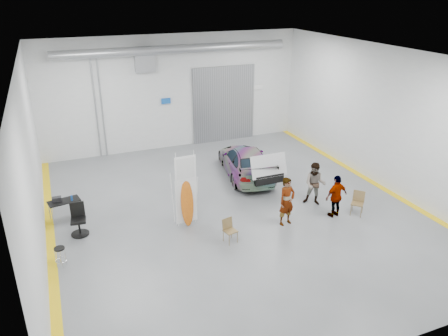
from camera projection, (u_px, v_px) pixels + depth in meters
name	position (u px, v px, depth m)	size (l,w,h in m)	color
ground	(234.00, 209.00, 17.39)	(16.00, 16.00, 0.00)	slate
room_shell	(218.00, 96.00, 17.78)	(14.02, 16.18, 6.01)	silver
sedan_car	(246.00, 161.00, 20.24)	(1.93, 4.74, 1.38)	silver
person_a	(287.00, 201.00, 16.01)	(0.68, 0.45, 1.87)	#89594B
person_b	(315.00, 184.00, 17.49)	(0.87, 0.67, 1.79)	#486984
person_c	(336.00, 196.00, 16.57)	(0.99, 0.41, 1.71)	#935831
surfboard_display	(186.00, 196.00, 15.83)	(0.82, 0.25, 2.90)	white
folding_chair_near	(230.00, 235.00, 15.11)	(0.49, 0.51, 0.86)	brown
folding_chair_far	(357.00, 208.00, 16.90)	(0.61, 0.70, 0.93)	brown
shop_stool	(61.00, 257.00, 13.77)	(0.35, 0.35, 0.68)	black
work_table	(62.00, 201.00, 16.48)	(1.24, 0.79, 0.94)	gray
office_chair	(78.00, 221.00, 15.50)	(0.63, 0.63, 1.18)	black
trunk_lid	(268.00, 163.00, 18.16)	(1.60, 0.97, 0.04)	silver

